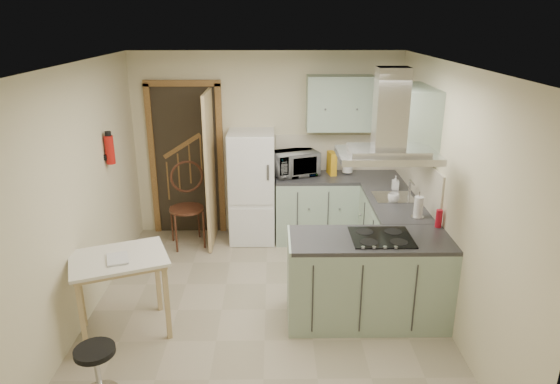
{
  "coord_description": "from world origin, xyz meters",
  "views": [
    {
      "loc": [
        0.1,
        -4.53,
        2.9
      ],
      "look_at": [
        0.16,
        0.45,
        1.15
      ],
      "focal_mm": 32.0,
      "sensor_mm": 36.0,
      "label": 1
    }
  ],
  "objects_px": {
    "extractor_hood": "(387,155)",
    "bentwood_chair": "(187,209)",
    "microwave": "(295,163)",
    "stool": "(97,371)",
    "peninsula": "(368,279)",
    "fridge": "(252,187)",
    "drop_leaf_table": "(123,295)"
  },
  "relations": [
    {
      "from": "drop_leaf_table",
      "to": "bentwood_chair",
      "type": "xyz_separation_m",
      "value": [
        0.29,
        1.98,
        0.11
      ]
    },
    {
      "from": "peninsula",
      "to": "stool",
      "type": "xyz_separation_m",
      "value": [
        -2.35,
        -1.04,
        -0.23
      ]
    },
    {
      "from": "extractor_hood",
      "to": "bentwood_chair",
      "type": "distance_m",
      "value": 3.07
    },
    {
      "from": "drop_leaf_table",
      "to": "bentwood_chair",
      "type": "bearing_deg",
      "value": 59.93
    },
    {
      "from": "fridge",
      "to": "extractor_hood",
      "type": "bearing_deg",
      "value": -56.21
    },
    {
      "from": "extractor_hood",
      "to": "stool",
      "type": "bearing_deg",
      "value": -157.12
    },
    {
      "from": "fridge",
      "to": "peninsula",
      "type": "distance_m",
      "value": 2.35
    },
    {
      "from": "drop_leaf_table",
      "to": "microwave",
      "type": "xyz_separation_m",
      "value": [
        1.73,
        2.22,
        0.66
      ]
    },
    {
      "from": "peninsula",
      "to": "extractor_hood",
      "type": "relative_size",
      "value": 1.72
    },
    {
      "from": "bentwood_chair",
      "to": "stool",
      "type": "height_order",
      "value": "bentwood_chair"
    },
    {
      "from": "stool",
      "to": "microwave",
      "type": "xyz_separation_m",
      "value": [
        1.71,
        3.07,
        0.84
      ]
    },
    {
      "from": "bentwood_chair",
      "to": "extractor_hood",
      "type": "bearing_deg",
      "value": -58.24
    },
    {
      "from": "fridge",
      "to": "extractor_hood",
      "type": "relative_size",
      "value": 1.67
    },
    {
      "from": "drop_leaf_table",
      "to": "stool",
      "type": "distance_m",
      "value": 0.87
    },
    {
      "from": "extractor_hood",
      "to": "microwave",
      "type": "xyz_separation_m",
      "value": [
        -0.75,
        2.04,
        -0.66
      ]
    },
    {
      "from": "peninsula",
      "to": "extractor_hood",
      "type": "height_order",
      "value": "extractor_hood"
    },
    {
      "from": "drop_leaf_table",
      "to": "bentwood_chair",
      "type": "height_order",
      "value": "bentwood_chair"
    },
    {
      "from": "fridge",
      "to": "extractor_hood",
      "type": "height_order",
      "value": "extractor_hood"
    },
    {
      "from": "microwave",
      "to": "stool",
      "type": "bearing_deg",
      "value": -140.34
    },
    {
      "from": "extractor_hood",
      "to": "bentwood_chair",
      "type": "height_order",
      "value": "extractor_hood"
    },
    {
      "from": "bentwood_chair",
      "to": "microwave",
      "type": "bearing_deg",
      "value": -9.1
    },
    {
      "from": "peninsula",
      "to": "bentwood_chair",
      "type": "relative_size",
      "value": 1.52
    },
    {
      "from": "fridge",
      "to": "drop_leaf_table",
      "type": "xyz_separation_m",
      "value": [
        -1.15,
        -2.17,
        -0.35
      ]
    },
    {
      "from": "stool",
      "to": "extractor_hood",
      "type": "bearing_deg",
      "value": 22.88
    },
    {
      "from": "stool",
      "to": "bentwood_chair",
      "type": "bearing_deg",
      "value": 84.55
    },
    {
      "from": "peninsula",
      "to": "microwave",
      "type": "height_order",
      "value": "microwave"
    },
    {
      "from": "fridge",
      "to": "peninsula",
      "type": "relative_size",
      "value": 0.97
    },
    {
      "from": "peninsula",
      "to": "stool",
      "type": "relative_size",
      "value": 3.58
    },
    {
      "from": "extractor_hood",
      "to": "stool",
      "type": "distance_m",
      "value": 3.06
    },
    {
      "from": "extractor_hood",
      "to": "bentwood_chair",
      "type": "xyz_separation_m",
      "value": [
        -2.18,
        1.79,
        -1.21
      ]
    },
    {
      "from": "extractor_hood",
      "to": "drop_leaf_table",
      "type": "relative_size",
      "value": 1.05
    },
    {
      "from": "peninsula",
      "to": "drop_leaf_table",
      "type": "bearing_deg",
      "value": -175.52
    }
  ]
}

